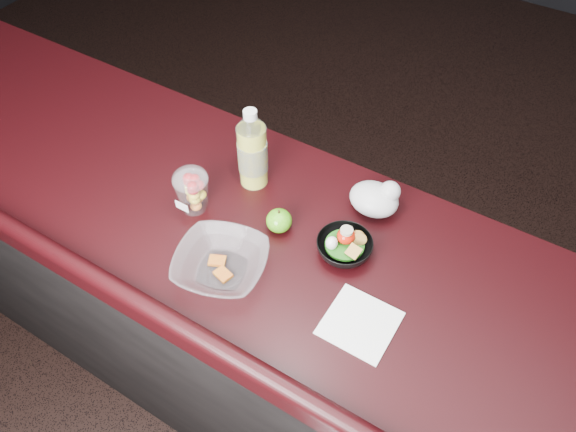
# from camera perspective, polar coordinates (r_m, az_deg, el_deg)

# --- Properties ---
(counter) EXTENTS (4.06, 0.71, 1.02)m
(counter) POSITION_cam_1_polar(r_m,az_deg,el_deg) (1.89, 0.29, -12.40)
(counter) COLOR black
(counter) RESTS_ON ground
(lemonade_bottle) EXTENTS (0.08, 0.08, 0.25)m
(lemonade_bottle) POSITION_cam_1_polar(r_m,az_deg,el_deg) (1.55, -3.62, 6.35)
(lemonade_bottle) COLOR gold
(lemonade_bottle) RESTS_ON counter
(fruit_cup) EXTENTS (0.10, 0.10, 0.14)m
(fruit_cup) POSITION_cam_1_polar(r_m,az_deg,el_deg) (1.52, -9.73, 2.65)
(fruit_cup) COLOR white
(fruit_cup) RESTS_ON counter
(green_apple) EXTENTS (0.07, 0.07, 0.07)m
(green_apple) POSITION_cam_1_polar(r_m,az_deg,el_deg) (1.47, -0.92, -0.48)
(green_apple) COLOR #38850F
(green_apple) RESTS_ON counter
(plastic_bag) EXTENTS (0.14, 0.11, 0.10)m
(plastic_bag) POSITION_cam_1_polar(r_m,az_deg,el_deg) (1.53, 8.93, 1.80)
(plastic_bag) COLOR silver
(plastic_bag) RESTS_ON counter
(snack_bowl) EXTENTS (0.17, 0.17, 0.08)m
(snack_bowl) POSITION_cam_1_polar(r_m,az_deg,el_deg) (1.43, 5.72, -3.05)
(snack_bowl) COLOR black
(snack_bowl) RESTS_ON counter
(takeout_bowl) EXTENTS (0.28, 0.28, 0.06)m
(takeout_bowl) POSITION_cam_1_polar(r_m,az_deg,el_deg) (1.40, -6.82, -4.81)
(takeout_bowl) COLOR silver
(takeout_bowl) RESTS_ON counter
(paper_napkin) EXTENTS (0.16, 0.16, 0.00)m
(paper_napkin) POSITION_cam_1_polar(r_m,az_deg,el_deg) (1.34, 7.32, -10.74)
(paper_napkin) COLOR white
(paper_napkin) RESTS_ON counter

